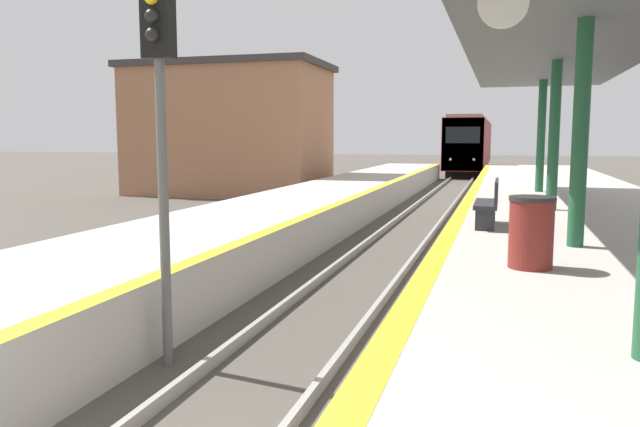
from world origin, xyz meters
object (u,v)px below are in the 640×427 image
signal_near (160,100)px  trash_bin (531,232)px  train (471,145)px  bench (490,202)px

signal_near → trash_bin: bearing=27.8°
train → signal_near: bearing=-91.6°
trash_bin → bench: (-0.62, 3.98, 0.00)m
signal_near → bench: size_ratio=2.73×
train → signal_near: size_ratio=5.02×
train → bench: (2.32, -40.28, -0.71)m
trash_bin → train: bearing=93.8°
trash_bin → bench: trash_bin is taller
signal_near → bench: bearing=59.8°
bench → train: bearing=93.3°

